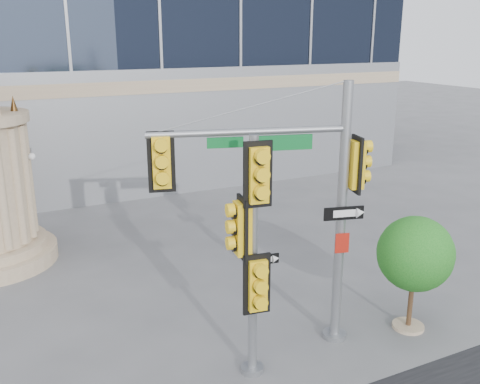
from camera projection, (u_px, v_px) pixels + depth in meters
name	position (u px, v px, depth m)	size (l,w,h in m)	color
ground	(274.00, 352.00, 13.10)	(120.00, 120.00, 0.00)	#545456
main_signal_pole	(295.00, 189.00, 12.41)	(4.94, 1.71, 6.51)	slate
secondary_signal_pole	(252.00, 242.00, 11.33)	(0.96, 0.80, 5.55)	slate
street_tree	(416.00, 256.00, 13.67)	(1.99, 1.94, 3.10)	tan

